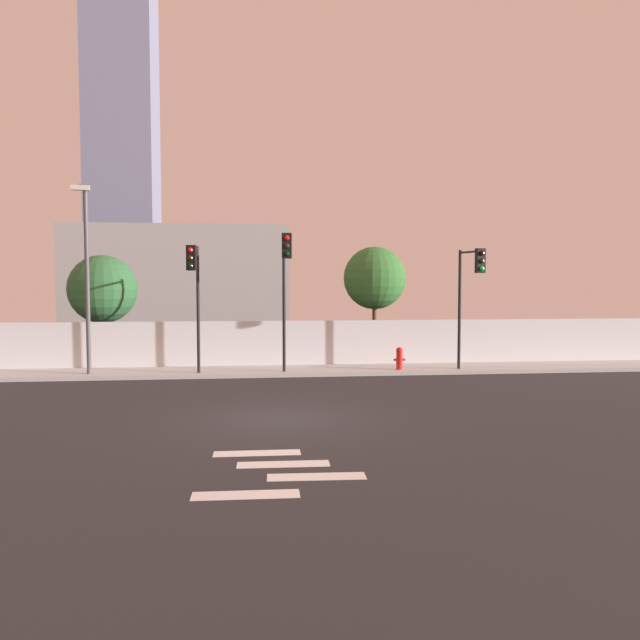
# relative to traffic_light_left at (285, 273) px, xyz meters

# --- Properties ---
(ground_plane) EXTENTS (80.00, 80.00, 0.00)m
(ground_plane) POSITION_rel_traffic_light_left_xyz_m (-0.56, -6.89, -3.86)
(ground_plane) COLOR #272629
(sidewalk) EXTENTS (36.00, 2.40, 0.15)m
(sidewalk) POSITION_rel_traffic_light_left_xyz_m (-0.56, 1.31, -3.79)
(sidewalk) COLOR #AEAEAE
(sidewalk) RESTS_ON ground
(perimeter_wall) EXTENTS (36.00, 0.18, 1.80)m
(perimeter_wall) POSITION_rel_traffic_light_left_xyz_m (-0.56, 2.60, -2.81)
(perimeter_wall) COLOR silver
(perimeter_wall) RESTS_ON sidewalk
(crosswalk_marking) EXTENTS (3.09, 3.02, 0.01)m
(crosswalk_marking) POSITION_rel_traffic_light_left_xyz_m (-0.82, -11.41, -3.86)
(crosswalk_marking) COLOR silver
(crosswalk_marking) RESTS_ON ground
(traffic_light_left) EXTENTS (0.35, 1.53, 5.11)m
(traffic_light_left) POSITION_rel_traffic_light_left_xyz_m (0.00, 0.00, 0.00)
(traffic_light_left) COLOR black
(traffic_light_left) RESTS_ON sidewalk
(traffic_light_center) EXTENTS (0.54, 1.63, 4.61)m
(traffic_light_center) POSITION_rel_traffic_light_left_xyz_m (6.95, -0.08, -0.33)
(traffic_light_center) COLOR black
(traffic_light_center) RESTS_ON sidewalk
(traffic_light_right) EXTENTS (0.39, 1.12, 4.69)m
(traffic_light_right) POSITION_rel_traffic_light_left_xyz_m (-3.28, 0.19, -0.31)
(traffic_light_right) COLOR black
(traffic_light_right) RESTS_ON sidewalk
(street_lamp_curbside) EXTENTS (0.63, 1.79, 6.72)m
(street_lamp_curbside) POSITION_rel_traffic_light_left_xyz_m (-7.17, 0.64, 0.24)
(street_lamp_curbside) COLOR #4C4C51
(street_lamp_curbside) RESTS_ON sidewalk
(fire_hydrant) EXTENTS (0.44, 0.26, 0.86)m
(fire_hydrant) POSITION_rel_traffic_light_left_xyz_m (4.43, 0.69, -3.25)
(fire_hydrant) COLOR red
(fire_hydrant) RESTS_ON sidewalk
(roadside_tree_leftmost) EXTENTS (2.84, 2.84, 4.64)m
(roadside_tree_leftmost) POSITION_rel_traffic_light_left_xyz_m (-7.38, 4.05, -0.64)
(roadside_tree_leftmost) COLOR brown
(roadside_tree_leftmost) RESTS_ON ground
(roadside_tree_midleft) EXTENTS (2.72, 2.72, 5.06)m
(roadside_tree_midleft) POSITION_rel_traffic_light_left_xyz_m (4.11, 4.05, -0.18)
(roadside_tree_midleft) COLOR brown
(roadside_tree_midleft) RESTS_ON ground
(low_building_distant) EXTENTS (13.05, 6.00, 6.84)m
(low_building_distant) POSITION_rel_traffic_light_left_xyz_m (-5.57, 16.60, -0.44)
(low_building_distant) COLOR #A1A1A1
(low_building_distant) RESTS_ON ground
(tower_on_skyline) EXTENTS (5.14, 5.00, 32.72)m
(tower_on_skyline) POSITION_rel_traffic_light_left_xyz_m (-11.16, 28.60, 12.50)
(tower_on_skyline) COLOR slate
(tower_on_skyline) RESTS_ON ground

